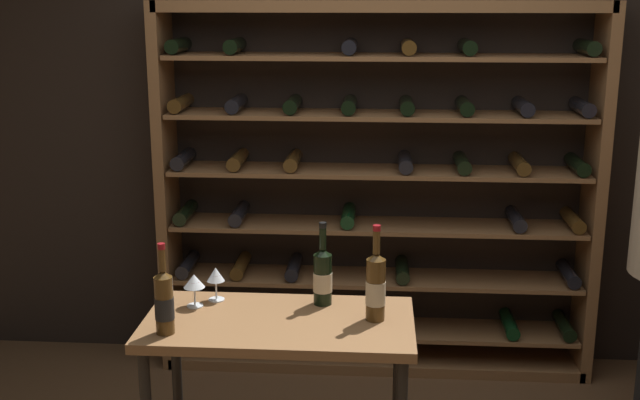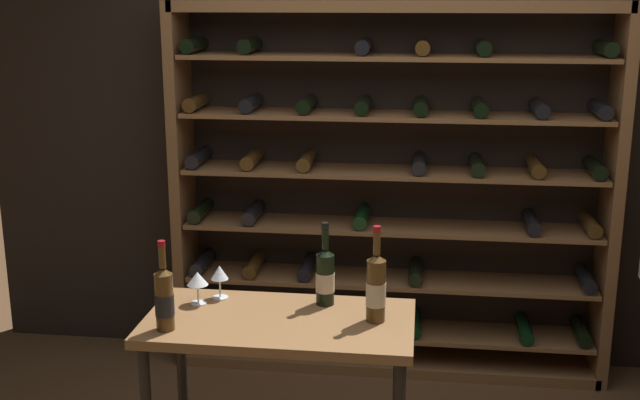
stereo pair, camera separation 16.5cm
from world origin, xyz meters
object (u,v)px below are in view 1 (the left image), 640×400
at_px(wine_bottle_gold_foil, 376,286).
at_px(wine_glass_stemmed_center, 216,276).
at_px(wine_glass_stemmed_right, 194,282).
at_px(tasting_table, 279,343).
at_px(wine_rack, 375,193).
at_px(wine_bottle_red_label, 164,302).
at_px(wine_bottle_amber_reserve, 323,276).

relative_size(wine_bottle_gold_foil, wine_glass_stemmed_center, 2.69).
bearing_deg(wine_glass_stemmed_center, wine_glass_stemmed_right, -134.86).
relative_size(wine_glass_stemmed_right, wine_glass_stemmed_center, 0.96).
bearing_deg(tasting_table, wine_bottle_gold_foil, 3.78).
relative_size(wine_rack, wine_bottle_gold_foil, 6.13).
distance_m(wine_rack, wine_glass_stemmed_center, 1.31).
height_order(wine_bottle_red_label, wine_glass_stemmed_center, wine_bottle_red_label).
distance_m(wine_bottle_red_label, wine_bottle_amber_reserve, 0.67).
height_order(wine_bottle_gold_foil, wine_bottle_amber_reserve, wine_bottle_gold_foil).
height_order(wine_bottle_red_label, wine_glass_stemmed_right, wine_bottle_red_label).
height_order(tasting_table, wine_glass_stemmed_center, wine_glass_stemmed_center).
bearing_deg(wine_glass_stemmed_center, tasting_table, -32.85).
height_order(wine_bottle_amber_reserve, wine_glass_stemmed_center, wine_bottle_amber_reserve).
bearing_deg(wine_bottle_amber_reserve, wine_glass_stemmed_right, -172.78).
relative_size(tasting_table, wine_glass_stemmed_right, 7.68).
height_order(tasting_table, wine_bottle_gold_foil, wine_bottle_gold_foil).
bearing_deg(wine_glass_stemmed_center, wine_bottle_red_label, -109.97).
xyz_separation_m(tasting_table, wine_glass_stemmed_right, (-0.36, 0.11, 0.21)).
bearing_deg(wine_bottle_gold_foil, wine_bottle_amber_reserve, 145.27).
bearing_deg(tasting_table, wine_bottle_red_label, -158.58).
distance_m(tasting_table, wine_bottle_gold_foil, 0.45).
relative_size(wine_rack, tasting_table, 2.23).
bearing_deg(wine_bottle_gold_foil, tasting_table, -176.22).
xyz_separation_m(wine_bottle_red_label, wine_glass_stemmed_right, (0.05, 0.27, -0.02)).
distance_m(wine_bottle_gold_foil, wine_glass_stemmed_center, 0.69).
distance_m(tasting_table, wine_glass_stemmed_center, 0.40).
bearing_deg(wine_glass_stemmed_center, wine_bottle_gold_foil, -13.47).
distance_m(wine_rack, wine_bottle_gold_foil, 1.29).
bearing_deg(tasting_table, wine_rack, 74.34).
bearing_deg(wine_glass_stemmed_right, wine_bottle_gold_foil, -6.54).
bearing_deg(wine_bottle_gold_foil, wine_glass_stemmed_right, 173.46).
bearing_deg(wine_bottle_red_label, wine_rack, 62.12).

